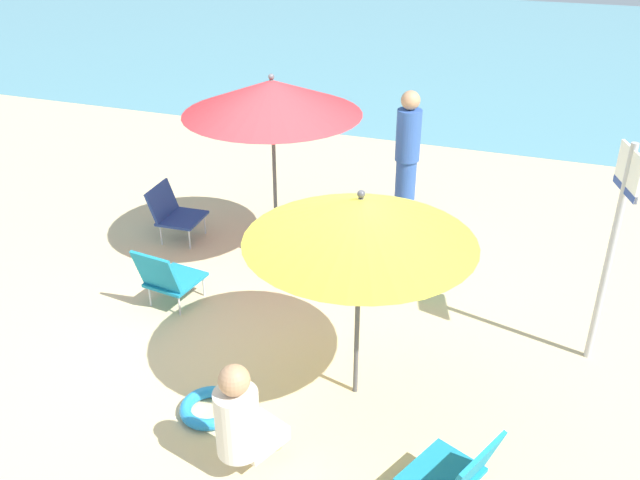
% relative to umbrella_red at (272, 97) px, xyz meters
% --- Properties ---
extents(ground_plane, '(40.00, 40.00, 0.00)m').
position_rel_umbrella_red_xyz_m(ground_plane, '(0.42, -1.03, -1.85)').
color(ground_plane, '#D3BC8C').
extents(sea_water, '(40.00, 16.00, 0.01)m').
position_rel_umbrella_red_xyz_m(sea_water, '(0.42, 12.28, -1.85)').
color(sea_water, '#5693A3').
rests_on(sea_water, ground_plane).
extents(umbrella_red, '(1.81, 1.81, 2.09)m').
position_rel_umbrella_red_xyz_m(umbrella_red, '(0.00, 0.00, 0.00)').
color(umbrella_red, '#4C4C51').
rests_on(umbrella_red, ground_plane).
extents(umbrella_yellow, '(1.74, 1.74, 1.81)m').
position_rel_umbrella_red_xyz_m(umbrella_yellow, '(1.47, -1.81, -0.28)').
color(umbrella_yellow, '#4C4C51').
rests_on(umbrella_yellow, ground_plane).
extents(beach_chair_a, '(0.63, 0.52, 0.66)m').
position_rel_umbrella_red_xyz_m(beach_chair_a, '(1.40, -0.03, -1.54)').
color(beach_chair_a, '#33934C').
rests_on(beach_chair_a, ground_plane).
extents(beach_chair_b, '(0.57, 0.54, 0.64)m').
position_rel_umbrella_red_xyz_m(beach_chair_b, '(-1.34, 0.09, -1.50)').
color(beach_chair_b, navy).
rests_on(beach_chair_b, ground_plane).
extents(beach_chair_c, '(0.52, 0.65, 0.68)m').
position_rel_umbrella_red_xyz_m(beach_chair_c, '(-0.63, -1.22, -1.51)').
color(beach_chair_c, teal).
rests_on(beach_chair_c, ground_plane).
extents(beach_chair_d, '(0.66, 0.67, 0.65)m').
position_rel_umbrella_red_xyz_m(beach_chair_d, '(2.43, -2.75, -1.51)').
color(beach_chair_d, teal).
rests_on(beach_chair_d, ground_plane).
extents(person_a, '(0.43, 0.55, 0.94)m').
position_rel_umbrella_red_xyz_m(person_a, '(0.98, -2.88, -1.40)').
color(person_a, silver).
rests_on(person_a, ground_plane).
extents(person_b, '(0.28, 0.28, 1.73)m').
position_rel_umbrella_red_xyz_m(person_b, '(1.15, 1.13, -0.96)').
color(person_b, '#2D519E').
rests_on(person_b, ground_plane).
extents(warning_sign, '(0.16, 0.44, 2.00)m').
position_rel_umbrella_red_xyz_m(warning_sign, '(3.27, -0.66, -0.56)').
color(warning_sign, '#ADADB2').
rests_on(warning_sign, ground_plane).
extents(swim_ring, '(0.48, 0.48, 0.09)m').
position_rel_umbrella_red_xyz_m(swim_ring, '(0.46, -2.45, -1.81)').
color(swim_ring, '#238CD8').
rests_on(swim_ring, ground_plane).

